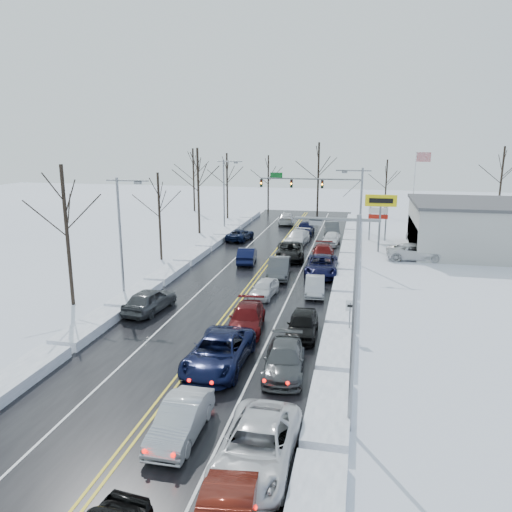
% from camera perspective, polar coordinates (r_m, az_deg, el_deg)
% --- Properties ---
extents(ground, '(160.00, 160.00, 0.00)m').
position_cam_1_polar(ground, '(39.54, -1.06, -3.90)').
color(ground, silver).
rests_on(ground, ground).
extents(road_surface, '(14.00, 84.00, 0.01)m').
position_cam_1_polar(road_surface, '(41.40, -0.43, -3.08)').
color(road_surface, black).
rests_on(road_surface, ground).
extents(snow_bank_left, '(1.87, 72.00, 0.60)m').
position_cam_1_polar(snow_bank_left, '(43.61, -10.24, -2.45)').
color(snow_bank_left, white).
rests_on(snow_bank_left, ground).
extents(snow_bank_right, '(1.87, 72.00, 0.60)m').
position_cam_1_polar(snow_bank_right, '(40.52, 10.14, -3.68)').
color(snow_bank_right, white).
rests_on(snow_bank_right, ground).
extents(traffic_signal_mast, '(13.28, 0.39, 8.00)m').
position_cam_1_polar(traffic_signal_mast, '(65.24, 7.53, 7.81)').
color(traffic_signal_mast, slate).
rests_on(traffic_signal_mast, ground).
extents(tires_plus_sign, '(3.20, 0.34, 6.00)m').
position_cam_1_polar(tires_plus_sign, '(53.21, 14.07, 5.73)').
color(tires_plus_sign, slate).
rests_on(tires_plus_sign, ground).
extents(used_vehicles_sign, '(2.20, 0.22, 4.65)m').
position_cam_1_polar(used_vehicles_sign, '(59.39, 13.80, 4.88)').
color(used_vehicles_sign, slate).
rests_on(used_vehicles_sign, ground).
extents(speed_limit_sign, '(0.55, 0.09, 2.35)m').
position_cam_1_polar(speed_limit_sign, '(30.50, 10.70, -6.27)').
color(speed_limit_sign, slate).
rests_on(speed_limit_sign, ground).
extents(flagpole, '(1.87, 1.20, 10.00)m').
position_cam_1_polar(flagpole, '(67.33, 17.77, 7.85)').
color(flagpole, silver).
rests_on(flagpole, ground).
extents(streetlight_se, '(3.20, 0.25, 9.00)m').
position_cam_1_polar(streetlight_se, '(19.85, 10.63, -5.91)').
color(streetlight_se, slate).
rests_on(streetlight_se, ground).
extents(streetlight_ne, '(3.20, 0.25, 9.00)m').
position_cam_1_polar(streetlight_ne, '(47.20, 11.62, 5.30)').
color(streetlight_ne, slate).
rests_on(streetlight_ne, ground).
extents(streetlight_sw, '(3.20, 0.25, 9.00)m').
position_cam_1_polar(streetlight_sw, '(37.40, -15.02, 3.01)').
color(streetlight_sw, slate).
rests_on(streetlight_sw, ground).
extents(streetlight_nw, '(3.20, 0.25, 9.00)m').
position_cam_1_polar(streetlight_nw, '(63.37, -3.51, 7.58)').
color(streetlight_nw, slate).
rests_on(streetlight_nw, ground).
extents(tree_left_b, '(4.00, 4.00, 10.00)m').
position_cam_1_polar(tree_left_b, '(37.03, -21.01, 5.10)').
color(tree_left_b, '#2D231C').
rests_on(tree_left_b, ground).
extents(tree_left_c, '(3.40, 3.40, 8.50)m').
position_cam_1_polar(tree_left_c, '(48.99, -11.05, 6.36)').
color(tree_left_c, '#2D231C').
rests_on(tree_left_c, ground).
extents(tree_left_d, '(4.20, 4.20, 10.50)m').
position_cam_1_polar(tree_left_d, '(62.14, -6.65, 9.28)').
color(tree_left_d, '#2D231C').
rests_on(tree_left_d, ground).
extents(tree_left_e, '(3.80, 3.80, 9.50)m').
position_cam_1_polar(tree_left_e, '(73.53, -3.33, 9.44)').
color(tree_left_e, '#2D231C').
rests_on(tree_left_e, ground).
extents(tree_far_a, '(4.00, 4.00, 10.00)m').
position_cam_1_polar(tree_far_a, '(81.35, -7.18, 10.00)').
color(tree_far_a, '#2D231C').
rests_on(tree_far_a, ground).
extents(tree_far_b, '(3.60, 3.60, 9.00)m').
position_cam_1_polar(tree_far_b, '(79.29, 1.42, 9.50)').
color(tree_far_b, '#2D231C').
rests_on(tree_far_b, ground).
extents(tree_far_c, '(4.40, 4.40, 11.00)m').
position_cam_1_polar(tree_far_c, '(76.14, 7.16, 10.29)').
color(tree_far_c, '#2D231C').
rests_on(tree_far_c, ground).
extents(tree_far_d, '(3.40, 3.40, 8.50)m').
position_cam_1_polar(tree_far_d, '(77.54, 14.69, 8.72)').
color(tree_far_d, '#2D231C').
rests_on(tree_far_d, ground).
extents(tree_far_e, '(4.20, 4.20, 10.50)m').
position_cam_1_polar(tree_far_e, '(80.26, 26.35, 8.93)').
color(tree_far_e, '#2D231C').
rests_on(tree_far_e, ground).
extents(queued_car_1, '(1.58, 4.50, 1.48)m').
position_cam_1_polar(queued_car_1, '(21.71, -8.54, -19.68)').
color(queued_car_1, '#AEB2B7').
rests_on(queued_car_1, ground).
extents(queued_car_2, '(2.90, 6.19, 1.71)m').
position_cam_1_polar(queued_car_2, '(26.96, -4.25, -12.55)').
color(queued_car_2, black).
rests_on(queued_car_2, ground).
extents(queued_car_3, '(2.58, 5.31, 1.49)m').
position_cam_1_polar(queued_car_3, '(31.77, -1.08, -8.35)').
color(queued_car_3, '#4C0A0B').
rests_on(queued_car_3, ground).
extents(queued_car_4, '(1.94, 4.03, 1.33)m').
position_cam_1_polar(queued_car_4, '(37.93, 0.94, -4.66)').
color(queued_car_4, silver).
rests_on(queued_car_4, ground).
extents(queued_car_5, '(2.22, 5.23, 1.68)m').
position_cam_1_polar(queued_car_5, '(43.12, 2.61, -2.42)').
color(queued_car_5, '#3C3F41').
rests_on(queued_car_5, ground).
extents(queued_car_6, '(3.39, 6.14, 1.63)m').
position_cam_1_polar(queued_car_6, '(49.46, 3.92, -0.35)').
color(queued_car_6, black).
rests_on(queued_car_6, ground).
extents(queued_car_7, '(2.75, 5.53, 1.54)m').
position_cam_1_polar(queued_car_7, '(56.26, 4.72, 1.33)').
color(queued_car_7, white).
rests_on(queued_car_7, ground).
extents(queued_car_8, '(2.07, 5.02, 1.70)m').
position_cam_1_polar(queued_car_8, '(61.72, 5.63, 2.40)').
color(queued_car_8, black).
rests_on(queued_car_8, ground).
extents(queued_car_10, '(2.77, 5.90, 1.63)m').
position_cam_1_polar(queued_car_10, '(19.93, 0.08, -22.89)').
color(queued_car_10, silver).
rests_on(queued_car_10, ground).
extents(queued_car_11, '(2.44, 5.13, 1.44)m').
position_cam_1_polar(queued_car_11, '(26.37, 3.21, -13.16)').
color(queued_car_11, '#434648').
rests_on(queued_car_11, ground).
extents(queued_car_12, '(1.88, 4.45, 1.50)m').
position_cam_1_polar(queued_car_12, '(30.88, 5.30, -9.07)').
color(queued_car_12, black).
rests_on(queued_car_12, ground).
extents(queued_car_13, '(1.78, 4.24, 1.36)m').
position_cam_1_polar(queued_car_13, '(38.74, 6.72, -4.36)').
color(queued_car_13, '#A2A5AA').
rests_on(queued_car_13, ground).
extents(queued_car_14, '(2.92, 6.02, 1.65)m').
position_cam_1_polar(queued_car_14, '(44.23, 7.47, -2.12)').
color(queued_car_14, black).
rests_on(queued_car_14, ground).
extents(queued_car_15, '(2.31, 5.30, 1.52)m').
position_cam_1_polar(queued_car_15, '(49.18, 7.61, -0.52)').
color(queued_car_15, '#510B0A').
rests_on(queued_car_15, ground).
extents(queued_car_16, '(2.07, 4.44, 1.47)m').
position_cam_1_polar(queued_car_16, '(56.41, 8.57, 1.26)').
color(queued_car_16, white).
rests_on(queued_car_16, ground).
extents(queued_car_17, '(2.20, 5.00, 1.60)m').
position_cam_1_polar(queued_car_17, '(62.07, 8.62, 2.37)').
color(queued_car_17, '#3F4244').
rests_on(queued_car_17, ground).
extents(oncoming_car_0, '(2.15, 4.74, 1.51)m').
position_cam_1_polar(oncoming_car_0, '(47.93, -1.02, -0.78)').
color(oncoming_car_0, black).
rests_on(oncoming_car_0, ground).
extents(oncoming_car_1, '(2.74, 5.02, 1.33)m').
position_cam_1_polar(oncoming_car_1, '(58.44, -1.82, 1.83)').
color(oncoming_car_1, black).
rests_on(oncoming_car_1, ground).
extents(oncoming_car_2, '(2.78, 5.50, 1.53)m').
position_cam_1_polar(oncoming_car_2, '(69.38, 3.44, 3.67)').
color(oncoming_car_2, silver).
rests_on(oncoming_car_2, ground).
extents(oncoming_car_3, '(2.58, 5.09, 1.66)m').
position_cam_1_polar(oncoming_car_3, '(35.58, -11.98, -6.22)').
color(oncoming_car_3, '#3E4043').
rests_on(oncoming_car_3, ground).
extents(parked_car_0, '(5.82, 2.93, 1.58)m').
position_cam_1_polar(parked_car_0, '(51.57, 17.75, -0.40)').
color(parked_car_0, white).
rests_on(parked_car_0, ground).
extents(parked_car_1, '(2.87, 5.61, 1.56)m').
position_cam_1_polar(parked_car_1, '(55.74, 20.28, 0.41)').
color(parked_car_1, '#490B09').
rests_on(parked_car_1, ground).
extents(parked_car_2, '(2.26, 4.95, 1.65)m').
position_cam_1_polar(parked_car_2, '(60.00, 17.88, 1.48)').
color(parked_car_2, silver).
rests_on(parked_car_2, ground).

